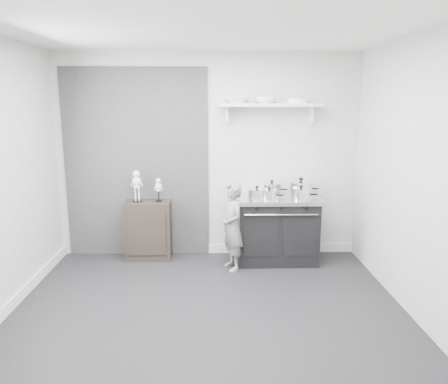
{
  "coord_description": "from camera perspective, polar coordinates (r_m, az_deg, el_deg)",
  "views": [
    {
      "loc": [
        0.06,
        -3.99,
        2.08
      ],
      "look_at": [
        0.19,
        0.95,
        1.04
      ],
      "focal_mm": 35.0,
      "sensor_mm": 36.0,
      "label": 1
    }
  ],
  "objects": [
    {
      "name": "stove",
      "position": [
        5.77,
        6.92,
        -4.78
      ],
      "size": [
        1.07,
        0.67,
        0.86
      ],
      "color": "black",
      "rests_on": "ground"
    },
    {
      "name": "room_shell",
      "position": [
        4.16,
        -3.56,
        5.8
      ],
      "size": [
        4.02,
        3.62,
        2.71
      ],
      "color": "#AAAAA7",
      "rests_on": "ground"
    },
    {
      "name": "pot_front_center",
      "position": [
        5.48,
        5.93,
        -0.34
      ],
      "size": [
        0.28,
        0.2,
        0.16
      ],
      "color": "white",
      "rests_on": "stove"
    },
    {
      "name": "plate_stack",
      "position": [
        5.76,
        9.54,
        11.65
      ],
      "size": [
        0.26,
        0.26,
        0.06
      ],
      "primitive_type": "cylinder",
      "color": "white",
      "rests_on": "wall_shelf"
    },
    {
      "name": "bowl_large",
      "position": [
        5.66,
        1.62,
        11.87
      ],
      "size": [
        0.3,
        0.3,
        0.07
      ],
      "primitive_type": "imported",
      "color": "white",
      "rests_on": "wall_shelf"
    },
    {
      "name": "skeleton_torso",
      "position": [
        5.75,
        -8.56,
        0.48
      ],
      "size": [
        0.1,
        0.06,
        0.35
      ],
      "primitive_type": null,
      "color": "silver",
      "rests_on": "side_cabinet"
    },
    {
      "name": "ground",
      "position": [
        4.5,
        -2.18,
        -15.65
      ],
      "size": [
        4.0,
        4.0,
        0.0
      ],
      "primitive_type": "plane",
      "color": "black",
      "rests_on": "ground"
    },
    {
      "name": "child",
      "position": [
        5.4,
        1.12,
        -4.53
      ],
      "size": [
        0.38,
        0.47,
        1.1
      ],
      "primitive_type": "imported",
      "rotation": [
        0.0,
        0.0,
        -1.25
      ],
      "color": "gray",
      "rests_on": "ground"
    },
    {
      "name": "bowl_small",
      "position": [
        5.7,
        5.44,
        11.86
      ],
      "size": [
        0.25,
        0.25,
        0.08
      ],
      "primitive_type": "imported",
      "color": "white",
      "rests_on": "wall_shelf"
    },
    {
      "name": "pot_back_left",
      "position": [
        5.76,
        6.26,
        0.42
      ],
      "size": [
        0.33,
        0.24,
        0.2
      ],
      "color": "white",
      "rests_on": "stove"
    },
    {
      "name": "skeleton_full",
      "position": [
        5.78,
        -11.33,
        1.07
      ],
      "size": [
        0.13,
        0.09,
        0.48
      ],
      "primitive_type": null,
      "color": "silver",
      "rests_on": "side_cabinet"
    },
    {
      "name": "pot_back_right",
      "position": [
        5.8,
        10.0,
        0.51
      ],
      "size": [
        0.39,
        0.31,
        0.24
      ],
      "color": "white",
      "rests_on": "stove"
    },
    {
      "name": "pot_front_right",
      "position": [
        5.52,
        10.02,
        -0.24
      ],
      "size": [
        0.32,
        0.24,
        0.19
      ],
      "color": "white",
      "rests_on": "stove"
    },
    {
      "name": "pot_front_left",
      "position": [
        5.5,
        4.32,
        -0.23
      ],
      "size": [
        0.32,
        0.23,
        0.17
      ],
      "color": "white",
      "rests_on": "stove"
    },
    {
      "name": "side_cabinet",
      "position": [
        5.91,
        -9.84,
        -4.9
      ],
      "size": [
        0.6,
        0.35,
        0.78
      ],
      "primitive_type": "cube",
      "color": "black",
      "rests_on": "ground"
    },
    {
      "name": "wall_shelf",
      "position": [
        5.71,
        6.07,
        11.13
      ],
      "size": [
        1.3,
        0.26,
        0.24
      ],
      "color": "silver",
      "rests_on": "room_shell"
    }
  ]
}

